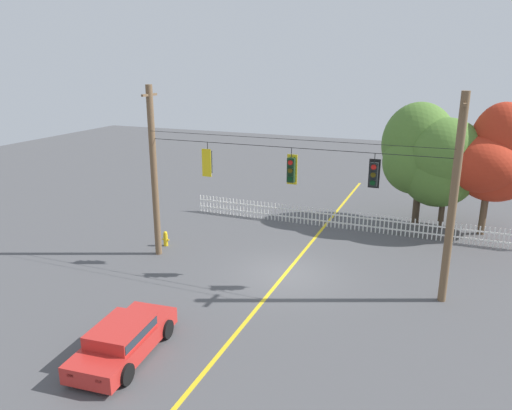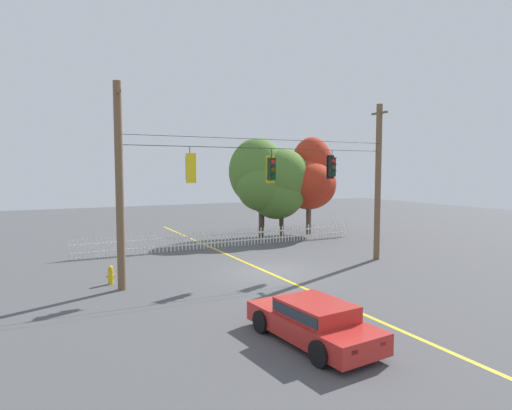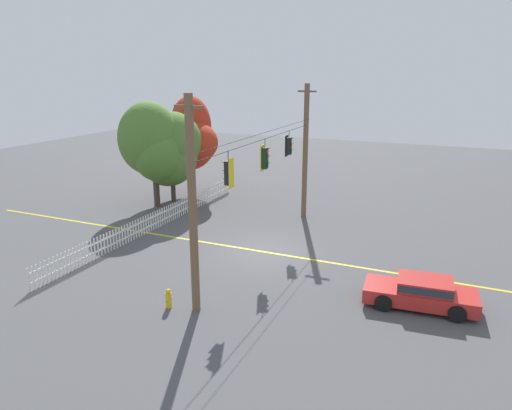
# 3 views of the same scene
# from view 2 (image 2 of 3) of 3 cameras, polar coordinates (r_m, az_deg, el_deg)

# --- Properties ---
(ground) EXTENTS (80.00, 80.00, 0.00)m
(ground) POSITION_cam_2_polar(r_m,az_deg,el_deg) (20.14, 1.53, -8.75)
(ground) COLOR #4C4C4F
(lane_centerline_stripe) EXTENTS (0.16, 36.00, 0.01)m
(lane_centerline_stripe) POSITION_cam_2_polar(r_m,az_deg,el_deg) (20.14, 1.53, -8.74)
(lane_centerline_stripe) COLOR gold
(lane_centerline_stripe) RESTS_ON ground
(signal_support_span) EXTENTS (13.19, 1.10, 7.98)m
(signal_support_span) POSITION_cam_2_polar(r_m,az_deg,el_deg) (19.61, 1.55, 2.86)
(signal_support_span) COLOR brown
(signal_support_span) RESTS_ON ground
(traffic_signal_eastbound_side) EXTENTS (0.43, 0.38, 1.50)m
(traffic_signal_eastbound_side) POSITION_cam_2_polar(r_m,az_deg,el_deg) (18.15, -8.59, 4.79)
(traffic_signal_eastbound_side) COLOR black
(traffic_signal_northbound_secondary) EXTENTS (0.43, 0.38, 1.55)m
(traffic_signal_northbound_secondary) POSITION_cam_2_polar(r_m,az_deg,el_deg) (19.70, 2.03, 4.71)
(traffic_signal_northbound_secondary) COLOR black
(traffic_signal_westbound_side) EXTENTS (0.43, 0.38, 1.38)m
(traffic_signal_westbound_side) POSITION_cam_2_polar(r_m,az_deg,el_deg) (21.50, 9.85, 4.92)
(traffic_signal_westbound_side) COLOR black
(white_picket_fence) EXTENTS (17.92, 0.06, 1.04)m
(white_picket_fence) POSITION_cam_2_polar(r_m,az_deg,el_deg) (26.67, -3.62, -4.32)
(white_picket_fence) COLOR white
(white_picket_fence) RESTS_ON ground
(autumn_maple_near_fence) EXTENTS (4.03, 4.09, 6.85)m
(autumn_maple_near_fence) POSITION_cam_2_polar(r_m,az_deg,el_deg) (30.13, 0.39, 3.74)
(autumn_maple_near_fence) COLOR #473828
(autumn_maple_near_fence) RESTS_ON ground
(autumn_maple_mid) EXTENTS (4.32, 3.98, 6.15)m
(autumn_maple_mid) POSITION_cam_2_polar(r_m,az_deg,el_deg) (30.39, 2.90, 2.92)
(autumn_maple_mid) COLOR #473828
(autumn_maple_mid) RESTS_ON ground
(autumn_oak_far_east) EXTENTS (4.70, 4.37, 7.02)m
(autumn_oak_far_east) POSITION_cam_2_polar(r_m,az_deg,el_deg) (31.66, 6.86, 3.44)
(autumn_oak_far_east) COLOR brown
(autumn_oak_far_east) RESTS_ON ground
(parked_car) EXTENTS (2.11, 4.27, 1.15)m
(parked_car) POSITION_cam_2_polar(r_m,az_deg,el_deg) (12.26, 7.49, -14.69)
(parked_car) COLOR red
(parked_car) RESTS_ON ground
(fire_hydrant) EXTENTS (0.38, 0.22, 0.77)m
(fire_hydrant) POSITION_cam_2_polar(r_m,az_deg,el_deg) (18.97, -18.42, -8.65)
(fire_hydrant) COLOR gold
(fire_hydrant) RESTS_ON ground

